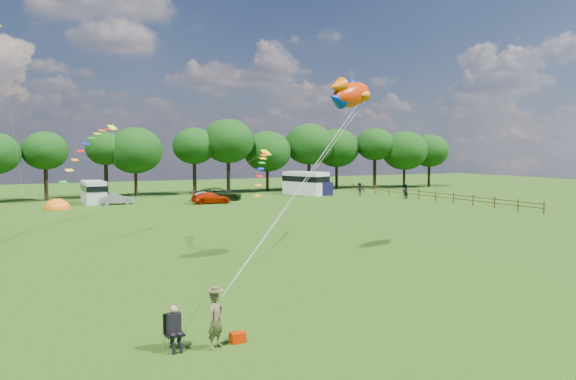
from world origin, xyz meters
name	(u,v)px	position (x,y,z in m)	size (l,w,h in m)	color
ground_plane	(377,302)	(0.00, 0.00, 0.00)	(180.00, 180.00, 0.00)	black
tree_line	(164,147)	(5.30, 54.99, 6.35)	(102.98, 10.98, 10.27)	black
fence	(427,194)	(32.00, 34.50, 0.70)	(0.12, 33.12, 1.20)	#472D19
car_b	(117,199)	(-2.43, 45.65, 0.60)	(1.27, 3.41, 1.20)	gray
car_c	(211,198)	(7.25, 41.92, 0.63)	(1.77, 4.21, 1.26)	#A51E00
car_d	(219,194)	(9.36, 45.27, 0.77)	(2.56, 5.66, 1.54)	black
campervan_c	(94,191)	(-4.55, 47.82, 1.37)	(2.28, 5.22, 2.55)	silver
campervan_d	(306,182)	(22.64, 47.97, 1.66)	(4.58, 6.82, 3.08)	silver
tent_orange	(57,209)	(-8.73, 43.40, 0.02)	(2.72, 2.98, 2.13)	orange
tent_greyblue	(203,201)	(7.19, 44.57, 0.02)	(3.06, 3.36, 2.28)	#4A5265
awning_navy	(320,189)	(23.80, 46.13, 0.88)	(2.81, 2.29, 1.76)	#111034
kite_flyer	(216,320)	(-7.52, -2.07, 0.89)	(0.65, 0.43, 1.79)	brown
camp_chair	(174,323)	(-8.72, -1.59, 0.82)	(0.58, 0.58, 1.38)	#99999E
kite_bag	(238,338)	(-6.75, -1.91, 0.17)	(0.47, 0.31, 0.33)	#B71E00
fish_kite	(349,94)	(4.03, 8.50, 9.20)	(4.05, 2.68, 2.14)	#B92700
streamer_kite_b	(93,143)	(-7.98, 20.96, 6.56)	(4.28, 4.60, 3.79)	#F1FF16
streamer_kite_c	(263,164)	(1.52, 14.67, 5.17)	(3.19, 4.88, 2.81)	#F5F917
walker_a	(405,191)	(30.79, 37.21, 0.92)	(0.89, 0.55, 1.84)	black
walker_b	(360,189)	(28.40, 43.58, 0.87)	(1.12, 0.52, 1.74)	black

